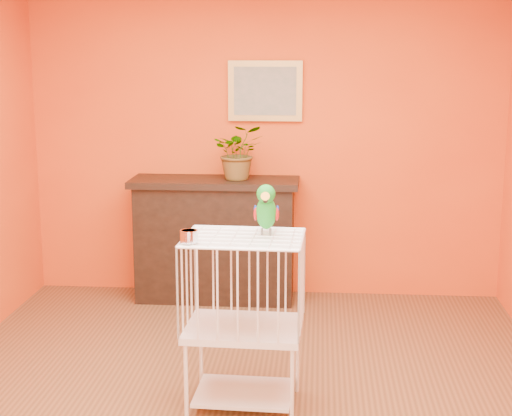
{
  "coord_description": "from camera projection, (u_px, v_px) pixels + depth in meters",
  "views": [
    {
      "loc": [
        0.46,
        -4.35,
        2.11
      ],
      "look_at": [
        0.1,
        0.01,
        1.21
      ],
      "focal_mm": 55.0,
      "sensor_mm": 36.0,
      "label": 1
    }
  ],
  "objects": [
    {
      "name": "console_cabinet",
      "position": [
        215.0,
        239.0,
        6.6
      ],
      "size": [
        1.4,
        0.5,
        1.04
      ],
      "color": "black",
      "rests_on": "ground"
    },
    {
      "name": "parrot",
      "position": [
        266.0,
        209.0,
        4.5
      ],
      "size": [
        0.15,
        0.27,
        0.31
      ],
      "rotation": [
        0.0,
        0.0,
        0.02
      ],
      "color": "#59544C",
      "rests_on": "birdcage"
    },
    {
      "name": "room_shell",
      "position": [
        237.0,
        143.0,
        4.39
      ],
      "size": [
        4.5,
        4.5,
        4.5
      ],
      "color": "#EB5316",
      "rests_on": "ground"
    },
    {
      "name": "potted_plant",
      "position": [
        239.0,
        158.0,
        6.46
      ],
      "size": [
        0.47,
        0.51,
        0.35
      ],
      "primitive_type": "imported",
      "rotation": [
        0.0,
        0.0,
        0.15
      ],
      "color": "#26722D",
      "rests_on": "console_cabinet"
    },
    {
      "name": "framed_picture",
      "position": [
        265.0,
        91.0,
        6.52
      ],
      "size": [
        0.62,
        0.04,
        0.5
      ],
      "color": "#B58840",
      "rests_on": "room_shell"
    },
    {
      "name": "birdcage",
      "position": [
        244.0,
        320.0,
        4.6
      ],
      "size": [
        0.69,
        0.54,
        1.04
      ],
      "rotation": [
        0.0,
        0.0,
        -0.03
      ],
      "color": "silver",
      "rests_on": "ground"
    },
    {
      "name": "feed_cup",
      "position": [
        189.0,
        236.0,
        4.34
      ],
      "size": [
        0.1,
        0.1,
        0.07
      ],
      "primitive_type": "cylinder",
      "color": "silver",
      "rests_on": "birdcage"
    },
    {
      "name": "ground",
      "position": [
        239.0,
        405.0,
        4.71
      ],
      "size": [
        4.5,
        4.5,
        0.0
      ],
      "primitive_type": "plane",
      "color": "brown",
      "rests_on": "ground"
    }
  ]
}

